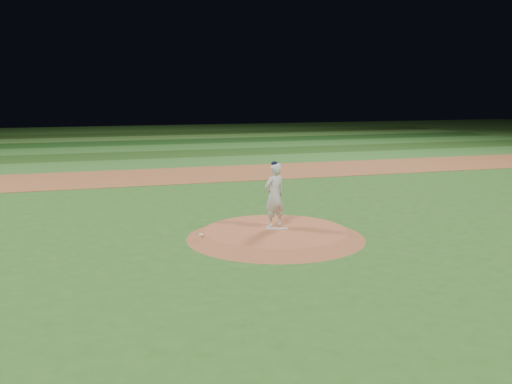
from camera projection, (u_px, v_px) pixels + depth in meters
The scene contains 12 objects.
ground at pixel (276, 238), 17.62m from camera, with size 120.00×120.00×0.00m, color #29591D.
infield_dirt_band at pixel (189, 175), 30.76m from camera, with size 70.00×6.00×0.02m, color brown.
outfield_stripe_0 at pixel (172, 163), 35.92m from camera, with size 70.00×5.00×0.02m, color #2F6524.
outfield_stripe_1 at pixel (161, 154), 40.61m from camera, with size 70.00×5.00×0.02m, color #204415.
outfield_stripe_2 at pixel (151, 148), 45.30m from camera, with size 70.00×5.00×0.02m, color #2F6725.
outfield_stripe_3 at pixel (144, 143), 50.00m from camera, with size 70.00×5.00×0.02m, color #194315.
outfield_stripe_4 at pixel (138, 138), 54.69m from camera, with size 70.00×5.00×0.02m, color #3E752A.
outfield_stripe_5 at pixel (133, 134), 59.38m from camera, with size 70.00×5.00×0.02m, color #204014.
pitchers_mound at pixel (276, 234), 17.60m from camera, with size 5.50×5.50×0.25m, color #A45733.
pitching_rubber at pixel (277, 229), 17.66m from camera, with size 0.68×0.17×0.03m, color beige.
rosin_bag at pixel (201, 235), 16.86m from camera, with size 0.13×0.13×0.07m, color white.
pitcher_on_mound at pixel (274, 195), 17.76m from camera, with size 0.87×0.73×2.09m.
Camera 1 is at (-5.75, -16.12, 4.48)m, focal length 40.00 mm.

